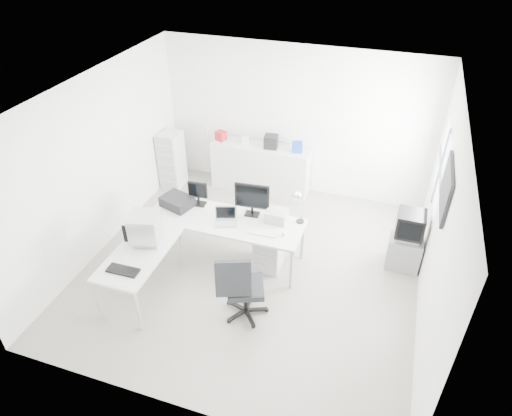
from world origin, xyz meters
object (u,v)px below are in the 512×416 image
(laptop, at_px, (226,218))
(drawer_pedestal, at_px, (269,249))
(side_desk, at_px, (143,272))
(sideboard, at_px, (261,168))
(tv_cabinet, at_px, (404,252))
(main_desk, at_px, (226,239))
(crt_monitor, at_px, (146,229))
(filing_cabinet, at_px, (172,160))
(inkjet_printer, at_px, (177,202))
(lcd_monitor_small, at_px, (198,194))
(laser_printer, at_px, (277,216))
(lcd_monitor_large, at_px, (252,200))
(office_chair, at_px, (245,284))
(crt_tv, at_px, (410,226))

(laptop, bearing_deg, drawer_pedestal, -5.05)
(side_desk, distance_m, sideboard, 3.32)
(tv_cabinet, bearing_deg, main_desk, -165.77)
(side_desk, xyz_separation_m, crt_monitor, (0.00, 0.25, 0.60))
(drawer_pedestal, height_order, filing_cabinet, filing_cabinet)
(inkjet_printer, relative_size, crt_monitor, 1.04)
(main_desk, relative_size, lcd_monitor_small, 6.18)
(main_desk, height_order, laser_printer, laser_printer)
(lcd_monitor_large, xyz_separation_m, laser_printer, (0.40, -0.03, -0.19))
(filing_cabinet, bearing_deg, inkjet_printer, -59.56)
(crt_monitor, distance_m, office_chair, 1.61)
(side_desk, height_order, lcd_monitor_large, lcd_monitor_large)
(office_chair, bearing_deg, sideboard, 82.65)
(crt_monitor, bearing_deg, laptop, 25.85)
(side_desk, xyz_separation_m, laptop, (0.90, 1.00, 0.48))
(drawer_pedestal, height_order, lcd_monitor_small, lcd_monitor_small)
(lcd_monitor_large, xyz_separation_m, crt_tv, (2.33, 0.43, -0.26))
(lcd_monitor_small, xyz_separation_m, filing_cabinet, (-1.27, 1.49, -0.39))
(lcd_monitor_large, distance_m, laser_printer, 0.44)
(drawer_pedestal, relative_size, laptop, 1.85)
(laser_printer, xyz_separation_m, crt_tv, (1.93, 0.46, -0.07))
(crt_tv, bearing_deg, inkjet_printer, -170.67)
(main_desk, bearing_deg, drawer_pedestal, 4.09)
(side_desk, relative_size, inkjet_printer, 3.00)
(inkjet_printer, xyz_separation_m, tv_cabinet, (3.53, 0.58, -0.56))
(lcd_monitor_small, bearing_deg, crt_tv, 3.11)
(inkjet_printer, xyz_separation_m, crt_monitor, (0.00, -0.95, 0.14))
(inkjet_printer, height_order, lcd_monitor_large, lcd_monitor_large)
(laptop, xyz_separation_m, tv_cabinet, (2.63, 0.78, -0.58))
(lcd_monitor_small, height_order, office_chair, lcd_monitor_small)
(lcd_monitor_small, distance_m, filing_cabinet, 2.00)
(inkjet_printer, bearing_deg, main_desk, 10.15)
(drawer_pedestal, bearing_deg, tv_cabinet, 17.64)
(office_chair, relative_size, sideboard, 0.58)
(side_desk, height_order, laptop, laptop)
(drawer_pedestal, relative_size, inkjet_printer, 1.29)
(filing_cabinet, bearing_deg, crt_monitor, -69.58)
(side_desk, distance_m, lcd_monitor_small, 1.50)
(sideboard, bearing_deg, inkjet_printer, -109.67)
(crt_tv, xyz_separation_m, filing_cabinet, (-4.50, 1.06, -0.21))
(crt_monitor, height_order, sideboard, crt_monitor)
(side_desk, height_order, tv_cabinet, side_desk)
(laptop, relative_size, tv_cabinet, 0.60)
(crt_monitor, bearing_deg, lcd_monitor_large, 28.55)
(crt_tv, relative_size, filing_cabinet, 0.45)
(laser_printer, bearing_deg, filing_cabinet, 149.20)
(side_desk, xyz_separation_m, tv_cabinet, (3.53, 1.78, -0.10))
(inkjet_printer, xyz_separation_m, crt_tv, (3.53, 0.58, -0.06))
(office_chair, height_order, sideboard, office_chair)
(drawer_pedestal, distance_m, office_chair, 1.11)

